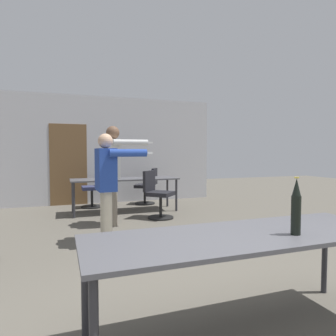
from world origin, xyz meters
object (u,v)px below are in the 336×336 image
object	(u,v)px
drink_cup	(106,177)
office_chair_side_rolled	(157,196)
person_right_polo	(107,178)
person_center_tall	(114,165)
office_chair_far_left	(95,189)
office_chair_far_right	(148,187)
beer_bottle	(296,208)

from	to	relation	value
drink_cup	office_chair_side_rolled	bearing A→B (deg)	-36.01
person_right_polo	office_chair_side_rolled	world-z (taller)	person_right_polo
office_chair_side_rolled	person_center_tall	bearing A→B (deg)	-29.18
office_chair_side_rolled	office_chair_far_left	bearing A→B (deg)	-104.06
office_chair_far_right	office_chair_side_rolled	size ratio (longest dim) A/B	0.97
beer_bottle	person_center_tall	bearing A→B (deg)	99.67
office_chair_far_right	office_chair_far_left	world-z (taller)	office_chair_far_left
office_chair_far_left	person_center_tall	bearing A→B (deg)	-176.14
office_chair_far_right	drink_cup	world-z (taller)	office_chair_far_right
person_center_tall	beer_bottle	bearing A→B (deg)	15.76
person_right_polo	drink_cup	size ratio (longest dim) A/B	17.17
office_chair_far_left	beer_bottle	xyz separation A→B (m)	(0.79, -5.76, 0.51)
beer_bottle	office_chair_side_rolled	bearing A→B (deg)	86.18
beer_bottle	drink_cup	distance (m)	4.81
office_chair_side_rolled	beer_bottle	size ratio (longest dim) A/B	2.35
person_right_polo	office_chair_far_left	size ratio (longest dim) A/B	1.72
person_center_tall	drink_cup	world-z (taller)	person_center_tall
beer_bottle	drink_cup	world-z (taller)	beer_bottle
office_chair_far_right	office_chair_far_left	size ratio (longest dim) A/B	0.99
office_chair_far_right	drink_cup	distance (m)	1.59
office_chair_far_left	drink_cup	bearing A→B (deg)	-172.39
office_chair_far_right	drink_cup	xyz separation A→B (m)	(-1.19, -0.99, 0.37)
office_chair_far_right	drink_cup	bearing A→B (deg)	159.36
beer_bottle	office_chair_far_right	bearing A→B (deg)	84.65
drink_cup	person_right_polo	bearing A→B (deg)	-97.82
person_right_polo	person_center_tall	bearing A→B (deg)	162.80
person_right_polo	office_chair_far_left	xyz separation A→B (m)	(0.14, 3.03, -0.52)
person_center_tall	office_chair_far_right	bearing A→B (deg)	154.77
office_chair_far_left	office_chair_far_right	bearing A→B (deg)	-90.33
office_chair_side_rolled	office_chair_far_left	xyz separation A→B (m)	(-1.06, 1.66, -0.02)
office_chair_side_rolled	office_chair_far_left	size ratio (longest dim) A/B	1.03
drink_cup	office_chair_far_right	bearing A→B (deg)	39.73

